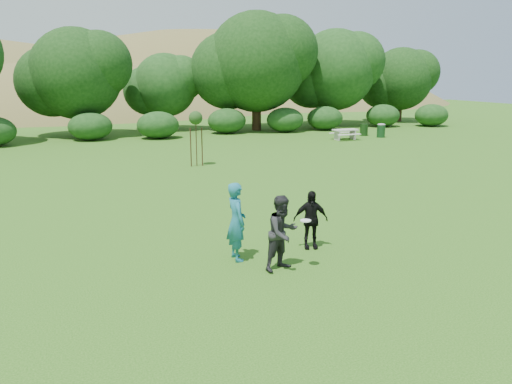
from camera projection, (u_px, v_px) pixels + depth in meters
ground at (298, 257)px, 13.23m from camera, size 120.00×120.00×0.00m
player_teal at (236, 222)px, 12.83m from camera, size 0.49×0.75×2.06m
player_grey at (283, 233)px, 12.19m from camera, size 1.10×0.97×1.89m
player_black at (310, 220)px, 13.72m from camera, size 1.03×0.65×1.64m
trash_can_near at (364, 130)px, 38.38m from camera, size 0.60×0.60×0.90m
frisbee at (306, 221)px, 12.11m from camera, size 0.27×0.27×0.03m
sapling at (196, 119)px, 25.43m from camera, size 0.70×0.70×2.85m
picnic_table at (345, 133)px, 35.96m from camera, size 1.80×1.48×0.76m
trash_can_lidded at (381, 130)px, 37.31m from camera, size 0.60×0.60×1.05m
hillside at (98, 182)px, 77.66m from camera, size 150.00×72.00×52.00m
tree_row at (173, 71)px, 39.16m from camera, size 53.92×10.38×9.62m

